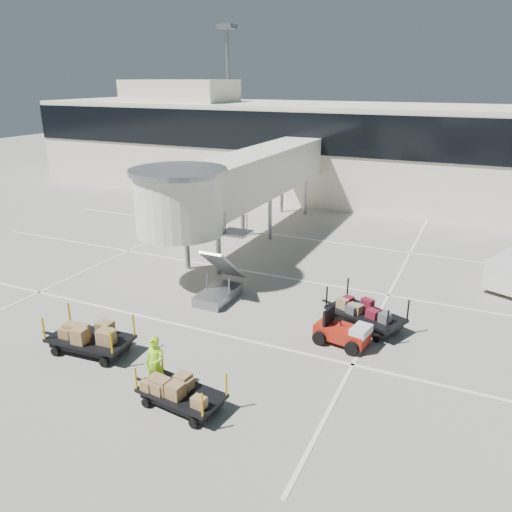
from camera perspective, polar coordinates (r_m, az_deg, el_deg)
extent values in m
plane|color=#A29D91|center=(19.91, -7.82, -11.16)|extent=(140.00, 140.00, 0.00)
cube|color=silver|center=(21.38, -4.93, -8.70)|extent=(40.00, 0.15, 0.02)
cube|color=silver|center=(27.09, 2.37, -2.31)|extent=(40.00, 0.15, 0.02)
cube|color=silver|center=(33.29, 7.01, 1.80)|extent=(40.00, 0.15, 0.02)
cube|color=silver|center=(26.51, 15.31, -3.54)|extent=(0.15, 30.00, 0.02)
cube|color=silver|center=(32.73, -13.31, 1.10)|extent=(0.15, 30.00, 0.02)
cube|color=silver|center=(45.67, 12.82, 11.47)|extent=(64.00, 12.00, 8.00)
cube|color=black|center=(39.58, 11.07, 13.32)|extent=(64.00, 0.12, 3.20)
cube|color=silver|center=(50.43, -8.69, 18.17)|extent=(10.00, 6.00, 2.00)
cylinder|color=gray|center=(54.64, -3.19, 16.87)|extent=(0.36, 0.36, 15.00)
cube|color=gray|center=(54.79, -3.35, 24.73)|extent=(1.60, 1.60, 0.40)
cube|color=silver|center=(32.74, 0.01, 9.40)|extent=(3.00, 18.00, 2.80)
cylinder|color=silver|center=(25.04, -8.71, 5.95)|extent=(4.40, 4.40, 3.00)
cylinder|color=gray|center=(24.71, -8.90, 9.55)|extent=(4.80, 4.80, 0.25)
cylinder|color=gray|center=(27.95, -7.90, 1.36)|extent=(0.28, 0.28, 2.90)
cylinder|color=gray|center=(26.97, -4.30, 0.81)|extent=(0.28, 0.28, 2.90)
cylinder|color=gray|center=(33.79, -1.53, 4.76)|extent=(0.28, 0.28, 2.90)
cylinder|color=gray|center=(32.98, 1.59, 4.38)|extent=(0.28, 0.28, 2.90)
cylinder|color=gray|center=(40.00, 2.94, 7.10)|extent=(0.28, 0.28, 2.90)
cylinder|color=gray|center=(39.32, 5.66, 6.81)|extent=(0.28, 0.28, 2.90)
cube|color=gray|center=(24.24, -4.34, -4.48)|extent=(1.40, 2.60, 0.50)
cube|color=gray|center=(24.21, -3.74, -1.03)|extent=(1.20, 2.60, 2.06)
cube|color=gray|center=(24.98, -2.28, 2.68)|extent=(1.40, 1.20, 0.12)
cube|color=maroon|center=(20.55, 9.80, -8.66)|extent=(2.27, 1.37, 0.53)
cube|color=silver|center=(20.12, 11.92, -8.34)|extent=(0.78, 1.07, 0.31)
cube|color=black|center=(20.54, 8.32, -6.93)|extent=(0.26, 0.89, 0.80)
cylinder|color=black|center=(20.46, 7.25, -9.31)|extent=(0.60, 0.32, 0.57)
cylinder|color=black|center=(21.37, 8.71, -8.05)|extent=(0.60, 0.32, 0.57)
cylinder|color=black|center=(19.95, 10.89, -10.35)|extent=(0.60, 0.32, 0.57)
cylinder|color=black|center=(20.88, 12.22, -9.00)|extent=(0.60, 0.32, 0.57)
cube|color=black|center=(22.03, 12.38, -6.50)|extent=(3.64, 2.78, 0.13)
cube|color=black|center=(22.12, 12.35, -6.95)|extent=(3.24, 2.43, 0.27)
cube|color=black|center=(23.19, 8.34, -5.30)|extent=(0.73, 0.38, 0.09)
cylinder|color=black|center=(22.29, 8.81, -7.12)|extent=(0.40, 0.28, 0.37)
cylinder|color=black|center=(23.34, 11.12, -5.98)|extent=(0.40, 0.28, 0.37)
cylinder|color=black|center=(21.11, 13.63, -9.08)|extent=(0.40, 0.28, 0.37)
cylinder|color=black|center=(22.22, 15.82, -7.76)|extent=(0.40, 0.28, 0.37)
cylinder|color=black|center=(22.14, 8.08, -4.68)|extent=(0.08, 0.08, 0.98)
cylinder|color=black|center=(23.20, 10.43, -3.65)|extent=(0.08, 0.08, 0.98)
cylinder|color=black|center=(20.50, 14.80, -7.25)|extent=(0.08, 0.08, 0.98)
cylinder|color=black|center=(21.64, 16.98, -5.99)|extent=(0.08, 0.08, 0.98)
cube|color=maroon|center=(21.31, 14.51, -6.71)|extent=(0.55, 0.44, 0.48)
cube|color=maroon|center=(21.80, 13.89, -6.23)|extent=(0.54, 0.45, 0.34)
cube|color=#8E734D|center=(22.60, 11.55, -5.01)|extent=(0.61, 0.57, 0.39)
cube|color=maroon|center=(20.98, 14.17, -7.39)|extent=(0.60, 0.55, 0.30)
cube|color=#8E734D|center=(21.64, 15.37, -6.39)|extent=(0.69, 0.59, 0.47)
cube|color=#151542|center=(21.92, 14.33, -5.95)|extent=(0.69, 0.61, 0.46)
cube|color=maroon|center=(21.64, 15.07, -6.55)|extent=(0.54, 0.51, 0.33)
cube|color=maroon|center=(22.52, 10.93, -5.17)|extent=(0.62, 0.58, 0.32)
cube|color=black|center=(16.93, -8.52, -15.23)|extent=(2.95, 1.73, 0.11)
cube|color=black|center=(17.03, -8.49, -15.70)|extent=(2.65, 1.48, 0.23)
cube|color=black|center=(18.01, -12.86, -13.73)|extent=(0.66, 0.15, 0.07)
cylinder|color=black|center=(17.32, -12.45, -16.06)|extent=(0.33, 0.17, 0.32)
cylinder|color=black|center=(18.07, -9.62, -14.19)|extent=(0.33, 0.17, 0.32)
cylinder|color=black|center=(16.24, -7.14, -18.45)|extent=(0.33, 0.17, 0.32)
cylinder|color=black|center=(17.03, -4.40, -16.29)|extent=(0.33, 0.17, 0.32)
cylinder|color=#DEA90B|center=(17.11, -13.56, -13.51)|extent=(0.07, 0.07, 0.84)
cylinder|color=#DEA90B|center=(17.86, -10.67, -11.74)|extent=(0.07, 0.07, 0.84)
cylinder|color=#DEA90B|center=(15.59, -6.17, -16.67)|extent=(0.07, 0.07, 0.84)
cylinder|color=#DEA90B|center=(16.41, -3.40, -14.50)|extent=(0.07, 0.07, 0.84)
cube|color=olive|center=(17.11, -7.89, -13.71)|extent=(0.54, 0.46, 0.43)
cube|color=olive|center=(16.40, -6.32, -15.27)|extent=(0.62, 0.56, 0.43)
cube|color=olive|center=(16.46, -7.17, -15.18)|extent=(0.51, 0.48, 0.42)
cube|color=olive|center=(17.52, -9.98, -12.88)|extent=(0.42, 0.40, 0.46)
cube|color=olive|center=(17.23, -8.83, -13.68)|extent=(0.61, 0.54, 0.33)
cube|color=olive|center=(17.09, -8.04, -13.83)|extent=(0.65, 0.51, 0.39)
cube|color=olive|center=(16.81, -7.29, -14.53)|extent=(0.55, 0.55, 0.33)
cube|color=olive|center=(16.10, -6.82, -16.04)|extent=(0.52, 0.39, 0.42)
cube|color=black|center=(20.69, -18.40, -8.94)|extent=(3.32, 1.85, 0.13)
cube|color=black|center=(20.78, -18.34, -9.41)|extent=(2.99, 1.58, 0.27)
cube|color=black|center=(21.97, -22.46, -8.20)|extent=(0.75, 0.14, 0.09)
cylinder|color=black|center=(21.09, -21.93, -10.09)|extent=(0.37, 0.18, 0.36)
cylinder|color=black|center=(22.02, -19.45, -8.46)|extent=(0.37, 0.18, 0.36)
cylinder|color=black|center=(19.76, -16.96, -11.55)|extent=(0.37, 0.18, 0.36)
cylinder|color=black|center=(20.75, -14.57, -9.72)|extent=(0.37, 0.18, 0.36)
cylinder|color=#DEA90B|center=(20.95, -23.10, -7.70)|extent=(0.07, 0.07, 0.96)
cylinder|color=#DEA90B|center=(21.88, -20.56, -6.17)|extent=(0.07, 0.07, 0.96)
cylinder|color=#DEA90B|center=(19.10, -16.21, -9.56)|extent=(0.07, 0.07, 0.96)
cylinder|color=#DEA90B|center=(20.12, -13.79, -7.75)|extent=(0.07, 0.07, 0.96)
cube|color=olive|center=(20.43, -19.59, -8.53)|extent=(0.70, 0.44, 0.45)
cube|color=olive|center=(20.84, -20.38, -7.86)|extent=(0.60, 0.46, 0.58)
cube|color=olive|center=(20.73, -19.51, -8.11)|extent=(0.50, 0.54, 0.45)
cube|color=olive|center=(20.64, -16.56, -7.84)|extent=(0.60, 0.60, 0.48)
cube|color=olive|center=(21.03, -20.23, -7.86)|extent=(0.53, 0.56, 0.40)
cube|color=olive|center=(20.55, -16.69, -7.97)|extent=(0.48, 0.48, 0.49)
cube|color=olive|center=(20.51, -19.75, -8.46)|extent=(0.51, 0.50, 0.44)
cube|color=olive|center=(19.76, -17.13, -9.04)|extent=(0.56, 0.59, 0.58)
imported|color=#97DE17|center=(17.68, -11.42, -11.95)|extent=(0.73, 0.49, 1.98)
cylinder|color=black|center=(27.98, 24.96, -2.82)|extent=(0.45, 0.67, 0.64)
cylinder|color=black|center=(30.63, 27.20, -1.30)|extent=(0.45, 0.67, 0.64)
cube|color=maroon|center=(46.72, -8.41, 7.88)|extent=(3.98, 2.00, 1.52)
cube|color=black|center=(45.79, -6.53, 8.95)|extent=(1.11, 1.51, 0.54)
cylinder|color=black|center=(46.87, -10.33, 7.24)|extent=(0.63, 0.31, 0.61)
cylinder|color=black|center=(48.08, -9.51, 7.60)|extent=(0.63, 0.31, 0.61)
cylinder|color=black|center=(45.58, -7.19, 7.05)|extent=(0.63, 0.31, 0.61)
cylinder|color=black|center=(46.82, -6.43, 7.42)|extent=(0.63, 0.31, 0.61)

